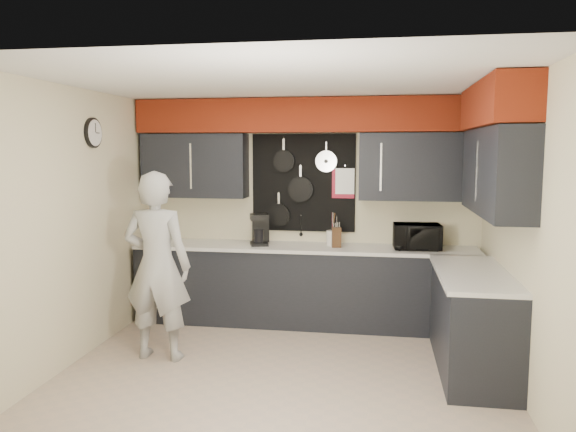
% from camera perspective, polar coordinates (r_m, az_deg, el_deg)
% --- Properties ---
extents(ground, '(4.00, 4.00, 0.00)m').
position_cam_1_polar(ground, '(5.31, -0.51, -15.56)').
color(ground, tan).
rests_on(ground, ground).
extents(back_wall_assembly, '(4.00, 0.36, 2.60)m').
position_cam_1_polar(back_wall_assembly, '(6.49, 1.96, 6.71)').
color(back_wall_assembly, beige).
rests_on(back_wall_assembly, ground).
extents(right_wall_assembly, '(0.36, 3.50, 2.60)m').
position_cam_1_polar(right_wall_assembly, '(5.20, 20.65, 5.53)').
color(right_wall_assembly, beige).
rests_on(right_wall_assembly, ground).
extents(left_wall_assembly, '(0.05, 3.50, 2.60)m').
position_cam_1_polar(left_wall_assembly, '(5.66, -20.83, -0.59)').
color(left_wall_assembly, beige).
rests_on(left_wall_assembly, ground).
extents(base_cabinets, '(3.95, 2.20, 0.92)m').
position_cam_1_polar(base_cabinets, '(6.18, 5.82, -7.88)').
color(base_cabinets, black).
rests_on(base_cabinets, ground).
extents(microwave, '(0.53, 0.38, 0.28)m').
position_cam_1_polar(microwave, '(6.36, 12.96, -2.05)').
color(microwave, black).
rests_on(microwave, base_cabinets).
extents(knife_block, '(0.12, 0.12, 0.22)m').
position_cam_1_polar(knife_block, '(6.34, 4.94, -2.18)').
color(knife_block, '#3B2212').
rests_on(knife_block, base_cabinets).
extents(utensil_crock, '(0.13, 0.13, 0.17)m').
position_cam_1_polar(utensil_crock, '(6.46, 4.51, -2.24)').
color(utensil_crock, silver).
rests_on(utensil_crock, base_cabinets).
extents(coffee_maker, '(0.26, 0.29, 0.36)m').
position_cam_1_polar(coffee_maker, '(6.48, -2.91, -1.31)').
color(coffee_maker, black).
rests_on(coffee_maker, base_cabinets).
extents(person, '(0.68, 0.46, 1.82)m').
position_cam_1_polar(person, '(5.53, -13.16, -4.96)').
color(person, '#9F9E9C').
rests_on(person, ground).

